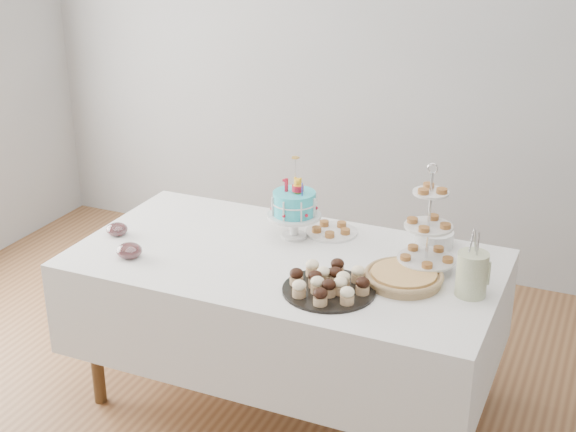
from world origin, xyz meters
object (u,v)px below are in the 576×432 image
at_px(jam_bowl_b, 117,229).
at_px(birthday_cake, 294,217).
at_px(utensil_pitcher, 472,272).
at_px(pie, 404,277).
at_px(pastry_plate, 331,230).
at_px(tiered_stand, 428,227).
at_px(table, 285,302).
at_px(plate_stack, 434,238).
at_px(cupcake_tray, 329,282).
at_px(jam_bowl_a, 129,251).

bearing_deg(jam_bowl_b, birthday_cake, 21.84).
distance_m(birthday_cake, utensil_pitcher, 0.92).
relative_size(pie, pastry_plate, 1.35).
bearing_deg(birthday_cake, tiered_stand, -3.96).
xyz_separation_m(table, plate_stack, (0.58, 0.40, 0.26)).
bearing_deg(cupcake_tray, birthday_cake, 128.04).
bearing_deg(jam_bowl_b, table, 6.46).
height_order(pie, tiered_stand, tiered_stand).
bearing_deg(birthday_cake, jam_bowl_a, -135.62).
bearing_deg(table, jam_bowl_a, -156.25).
distance_m(birthday_cake, pie, 0.67).
height_order(cupcake_tray, utensil_pitcher, utensil_pitcher).
height_order(plate_stack, jam_bowl_b, plate_stack).
bearing_deg(pastry_plate, plate_stack, 7.44).
bearing_deg(jam_bowl_b, pastry_plate, 24.76).
relative_size(tiered_stand, jam_bowl_b, 4.89).
distance_m(cupcake_tray, jam_bowl_b, 1.15).
height_order(cupcake_tray, jam_bowl_b, cupcake_tray).
bearing_deg(utensil_pitcher, tiered_stand, 143.75).
xyz_separation_m(pie, tiered_stand, (0.05, 0.16, 0.18)).
bearing_deg(pie, plate_stack, 87.08).
relative_size(table, tiered_stand, 3.90).
height_order(pastry_plate, utensil_pitcher, utensil_pitcher).
height_order(tiered_stand, plate_stack, tiered_stand).
bearing_deg(birthday_cake, cupcake_tray, -48.00).
bearing_deg(jam_bowl_a, table, 23.75).
height_order(cupcake_tray, pie, cupcake_tray).
distance_m(birthday_cake, tiered_stand, 0.68).
bearing_deg(tiered_stand, jam_bowl_a, -161.87).
distance_m(table, jam_bowl_b, 0.88).
xyz_separation_m(table, jam_bowl_b, (-0.84, -0.10, 0.26)).
bearing_deg(table, pie, -3.06).
bearing_deg(tiered_stand, pie, -108.62).
xyz_separation_m(pie, jam_bowl_a, (-1.20, -0.25, 0.00)).
bearing_deg(birthday_cake, pastry_plate, 42.18).
distance_m(table, plate_stack, 0.75).
height_order(pastry_plate, jam_bowl_b, jam_bowl_b).
xyz_separation_m(cupcake_tray, jam_bowl_b, (-1.14, 0.13, -0.02)).
xyz_separation_m(pastry_plate, utensil_pitcher, (0.74, -0.36, 0.09)).
bearing_deg(pastry_plate, utensil_pitcher, -25.55).
bearing_deg(plate_stack, utensil_pitcher, -58.42).
distance_m(table, pie, 0.62).
distance_m(pie, utensil_pitcher, 0.29).
bearing_deg(birthday_cake, jam_bowl_b, -154.20).
bearing_deg(utensil_pitcher, jam_bowl_a, -172.94).
xyz_separation_m(tiered_stand, utensil_pitcher, (0.23, -0.15, -0.10)).
xyz_separation_m(plate_stack, jam_bowl_a, (-1.23, -0.68, -0.00)).
height_order(tiered_stand, jam_bowl_a, tiered_stand).
xyz_separation_m(table, utensil_pitcher, (0.84, -0.02, 0.33)).
xyz_separation_m(birthday_cake, jam_bowl_a, (-0.59, -0.50, -0.07)).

